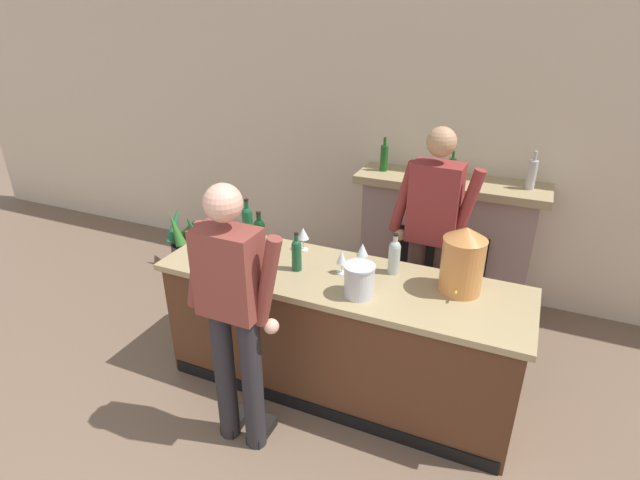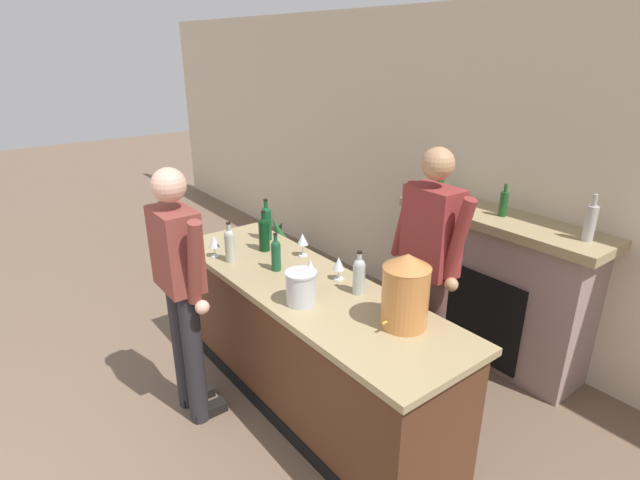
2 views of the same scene
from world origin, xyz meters
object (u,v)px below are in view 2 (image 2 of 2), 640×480
object	(u,v)px
person_bartender	(428,268)
wine_bottle_burgundy_dark	(359,274)
fireplace_stone	(494,285)
wine_bottle_merlot_tall	(266,222)
ice_bucket_steel	(301,288)
potted_plant_corner	(272,241)
wine_bottle_port_short	(276,254)
person_customer	(181,288)
wine_glass_by_dispenser	(214,242)
copper_dispenser	(406,290)
wine_bottle_rose_blush	(230,244)
wine_glass_front_left	(339,264)
wine_glass_back_row	(310,266)
wine_glass_near_bucket	(303,240)
wine_bottle_cabernet_heavy	(264,233)

from	to	relation	value
person_bartender	wine_bottle_burgundy_dark	world-z (taller)	person_bartender
fireplace_stone	wine_bottle_merlot_tall	size ratio (longest dim) A/B	4.81
ice_bucket_steel	wine_bottle_burgundy_dark	distance (m)	0.39
fireplace_stone	potted_plant_corner	distance (m)	2.74
wine_bottle_port_short	person_customer	bearing A→B (deg)	-96.55
potted_plant_corner	wine_glass_by_dispenser	world-z (taller)	wine_glass_by_dispenser
wine_bottle_merlot_tall	wine_bottle_burgundy_dark	distance (m)	1.16
copper_dispenser	wine_bottle_rose_blush	size ratio (longest dim) A/B	1.45
person_customer	wine_bottle_burgundy_dark	distance (m)	1.14
wine_bottle_merlot_tall	wine_glass_front_left	world-z (taller)	wine_bottle_merlot_tall
wine_glass_back_row	wine_glass_near_bucket	size ratio (longest dim) A/B	0.93
wine_bottle_rose_blush	wine_glass_near_bucket	bearing A→B (deg)	63.36
person_bartender	wine_bottle_merlot_tall	world-z (taller)	person_bartender
wine_bottle_rose_blush	wine_glass_by_dispenser	xyz separation A→B (m)	(-0.15, -0.05, -0.02)
wine_bottle_port_short	wine_bottle_rose_blush	world-z (taller)	wine_bottle_rose_blush
potted_plant_corner	wine_glass_back_row	world-z (taller)	wine_glass_back_row
ice_bucket_steel	wine_bottle_cabernet_heavy	distance (m)	0.90
copper_dispenser	wine_glass_by_dispenser	size ratio (longest dim) A/B	2.68
copper_dispenser	wine_bottle_cabernet_heavy	size ratio (longest dim) A/B	1.37
person_bartender	ice_bucket_steel	distance (m)	0.90
ice_bucket_steel	wine_bottle_rose_blush	bearing A→B (deg)	-177.29
ice_bucket_steel	wine_glass_back_row	world-z (taller)	ice_bucket_steel
wine_bottle_merlot_tall	wine_bottle_burgundy_dark	xyz separation A→B (m)	(1.16, -0.04, -0.02)
copper_dispenser	wine_glass_back_row	world-z (taller)	copper_dispenser
copper_dispenser	wine_glass_back_row	distance (m)	0.78
wine_bottle_burgundy_dark	wine_glass_by_dispenser	bearing A→B (deg)	-157.37
fireplace_stone	potted_plant_corner	size ratio (longest dim) A/B	2.61
copper_dispenser	wine_glass_near_bucket	xyz separation A→B (m)	(-1.16, 0.13, -0.09)
wine_bottle_rose_blush	wine_bottle_merlot_tall	bearing A→B (deg)	115.19
wine_bottle_cabernet_heavy	wine_glass_back_row	bearing A→B (deg)	-4.13
wine_glass_back_row	wine_glass_front_left	bearing A→B (deg)	63.72
person_customer	wine_bottle_burgundy_dark	size ratio (longest dim) A/B	6.06
wine_bottle_rose_blush	wine_glass_back_row	size ratio (longest dim) A/B	1.82
wine_bottle_merlot_tall	wine_glass_back_row	world-z (taller)	wine_bottle_merlot_tall
wine_glass_near_bucket	copper_dispenser	bearing A→B (deg)	-6.44
wine_glass_front_left	wine_glass_by_dispenser	size ratio (longest dim) A/B	0.99
wine_bottle_rose_blush	wine_glass_front_left	distance (m)	0.84
wine_glass_by_dispenser	wine_glass_front_left	bearing A→B (deg)	29.30
potted_plant_corner	wine_bottle_burgundy_dark	xyz separation A→B (m)	(2.57, -0.96, 0.82)
person_bartender	wine_bottle_rose_blush	world-z (taller)	person_bartender
person_bartender	wine_bottle_rose_blush	xyz separation A→B (m)	(-1.09, -0.90, 0.05)
wine_bottle_cabernet_heavy	wine_bottle_burgundy_dark	world-z (taller)	wine_bottle_cabernet_heavy
wine_bottle_rose_blush	wine_glass_near_bucket	world-z (taller)	wine_bottle_rose_blush
copper_dispenser	fireplace_stone	bearing A→B (deg)	103.12
person_customer	person_bartender	xyz separation A→B (m)	(0.84, 1.40, 0.05)
wine_bottle_burgundy_dark	wine_glass_back_row	distance (m)	0.35
wine_glass_by_dispenser	wine_bottle_rose_blush	bearing A→B (deg)	18.69
person_customer	ice_bucket_steel	size ratio (longest dim) A/B	8.32
wine_glass_front_left	wine_bottle_port_short	bearing A→B (deg)	-146.63
wine_glass_by_dispenser	wine_glass_near_bucket	bearing A→B (deg)	53.60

